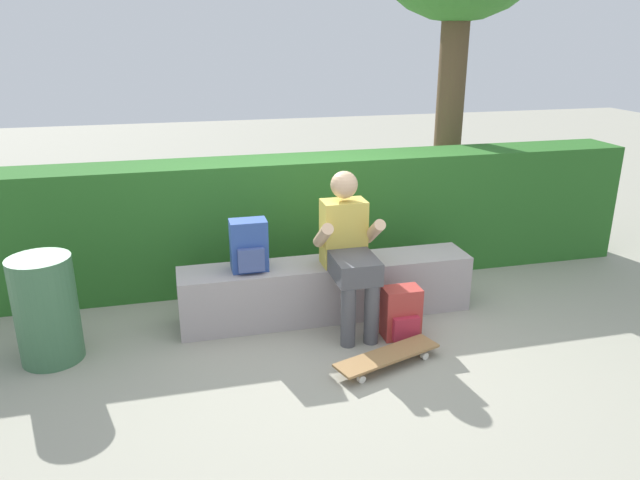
% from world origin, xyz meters
% --- Properties ---
extents(ground_plane, '(24.00, 24.00, 0.00)m').
position_xyz_m(ground_plane, '(0.00, 0.00, 0.00)').
color(ground_plane, '#9B9887').
extents(bench_main, '(2.36, 0.40, 0.47)m').
position_xyz_m(bench_main, '(0.00, 0.41, 0.23)').
color(bench_main, '#A29898').
rests_on(bench_main, ground).
extents(person_skater, '(0.49, 0.62, 1.22)m').
position_xyz_m(person_skater, '(0.11, 0.20, 0.66)').
color(person_skater, gold).
rests_on(person_skater, ground).
extents(skateboard_near_person, '(0.82, 0.45, 0.09)m').
position_xyz_m(skateboard_near_person, '(0.21, -0.46, 0.07)').
color(skateboard_near_person, olive).
rests_on(skateboard_near_person, ground).
extents(backpack_on_bench, '(0.28, 0.23, 0.40)m').
position_xyz_m(backpack_on_bench, '(-0.62, 0.40, 0.66)').
color(backpack_on_bench, '#2D4C99').
rests_on(backpack_on_bench, bench_main).
extents(backpack_on_ground, '(0.28, 0.23, 0.40)m').
position_xyz_m(backpack_on_ground, '(0.45, -0.08, 0.19)').
color(backpack_on_ground, '#B23833').
rests_on(backpack_on_ground, ground).
extents(hedge_row, '(6.33, 0.52, 1.14)m').
position_xyz_m(hedge_row, '(0.00, 1.27, 0.57)').
color(hedge_row, '#296323').
rests_on(hedge_row, ground).
extents(trash_bin, '(0.43, 0.43, 0.77)m').
position_xyz_m(trash_bin, '(-2.07, 0.21, 0.39)').
color(trash_bin, '#3D6B47').
rests_on(trash_bin, ground).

